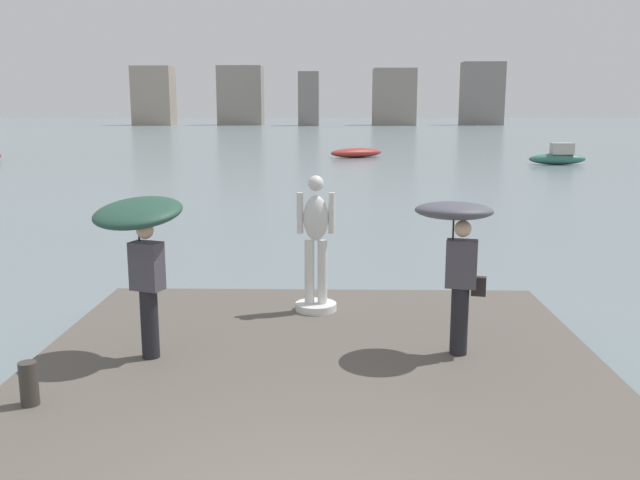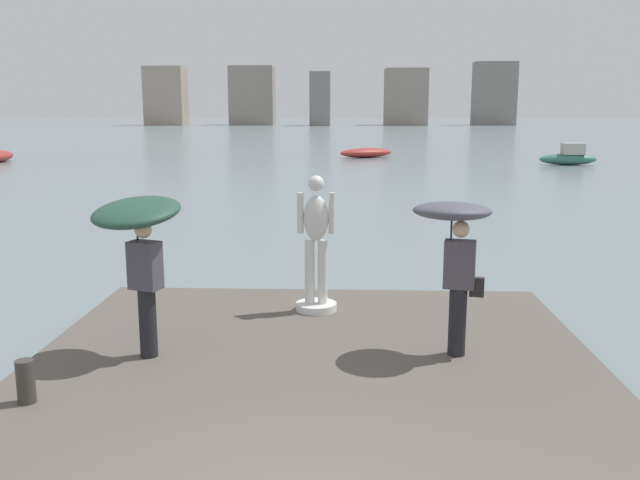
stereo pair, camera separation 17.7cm
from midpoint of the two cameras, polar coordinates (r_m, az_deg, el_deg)
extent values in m
plane|color=slate|center=(44.38, 0.90, 6.51)|extent=(400.00, 400.00, 0.00)
cube|color=#564F47|center=(7.12, -1.44, -16.50)|extent=(7.13, 10.13, 0.40)
cylinder|color=silver|center=(10.60, -0.82, -5.60)|extent=(0.64, 0.64, 0.11)
cylinder|color=silver|center=(10.46, -1.38, -2.70)|extent=(0.15, 0.15, 0.99)
cylinder|color=silver|center=(10.45, -0.28, -2.71)|extent=(0.15, 0.15, 0.99)
ellipsoid|color=silver|center=(10.28, -0.84, 1.85)|extent=(0.38, 0.26, 0.69)
sphere|color=silver|center=(10.21, -0.85, 4.77)|extent=(0.24, 0.24, 0.24)
cylinder|color=silver|center=(10.28, -2.18, 2.28)|extent=(0.10, 0.10, 0.62)
cylinder|color=silver|center=(10.27, 0.50, 2.27)|extent=(0.10, 0.10, 0.62)
cylinder|color=black|center=(8.83, -14.66, -6.81)|extent=(0.22, 0.22, 0.88)
cube|color=#47424C|center=(8.63, -14.90, -2.12)|extent=(0.44, 0.35, 0.60)
sphere|color=beige|center=(8.55, -15.05, 0.78)|extent=(0.21, 0.21, 0.21)
cylinder|color=#262626|center=(8.67, -15.49, 0.06)|extent=(0.02, 0.02, 0.54)
ellipsoid|color=#234738|center=(8.62, -15.60, 2.23)|extent=(1.41, 1.42, 0.45)
cylinder|color=black|center=(8.82, 11.04, -6.66)|extent=(0.22, 0.22, 0.88)
cube|color=#47424C|center=(8.63, 11.22, -1.97)|extent=(0.42, 0.32, 0.60)
sphere|color=beige|center=(8.54, 11.33, 0.94)|extent=(0.21, 0.21, 0.21)
cylinder|color=#262626|center=(8.61, 10.52, 0.25)|extent=(0.02, 0.02, 0.56)
ellipsoid|color=#4C4C56|center=(8.55, 10.60, 2.44)|extent=(1.16, 1.17, 0.27)
cube|color=black|center=(8.71, 12.61, -3.81)|extent=(0.20, 0.14, 0.24)
cylinder|color=#38332D|center=(7.96, -23.83, -10.96)|extent=(0.19, 0.19, 0.47)
ellipsoid|color=#9E2D28|center=(49.09, 2.96, 7.32)|extent=(4.26, 3.08, 0.67)
ellipsoid|color=#336B5B|center=(45.25, 19.17, 6.44)|extent=(3.53, 1.08, 0.70)
cube|color=#B2ADA3|center=(45.29, 19.55, 7.24)|extent=(1.32, 0.81, 0.70)
cube|color=gray|center=(146.08, -13.81, 11.65)|extent=(7.94, 6.09, 11.79)
cube|color=gray|center=(144.76, -6.70, 11.93)|extent=(9.10, 6.14, 11.96)
cube|color=gray|center=(138.59, -0.98, 11.75)|extent=(4.03, 6.08, 10.53)
cube|color=gray|center=(143.40, 6.19, 11.83)|extent=(8.57, 7.70, 11.35)
cube|color=gray|center=(146.83, 13.40, 11.85)|extent=(8.54, 4.50, 12.72)
camera|label=1|loc=(0.09, -90.50, -0.10)|focal=38.14mm
camera|label=2|loc=(0.09, 89.50, 0.10)|focal=38.14mm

